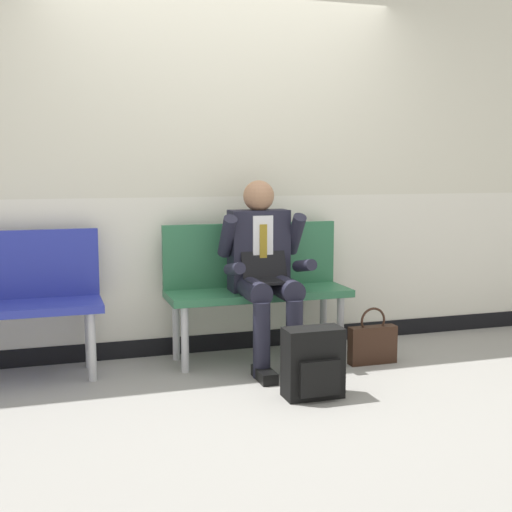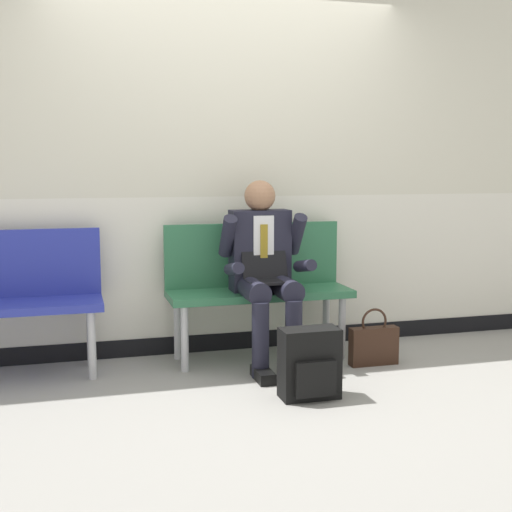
{
  "view_description": "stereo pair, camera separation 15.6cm",
  "coord_description": "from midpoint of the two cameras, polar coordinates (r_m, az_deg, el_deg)",
  "views": [
    {
      "loc": [
        -1.22,
        -3.91,
        1.32
      ],
      "look_at": [
        0.08,
        0.2,
        0.75
      ],
      "focal_mm": 47.14,
      "sensor_mm": 36.0,
      "label": 1
    },
    {
      "loc": [
        -1.07,
        -3.96,
        1.32
      ],
      "look_at": [
        0.08,
        0.2,
        0.75
      ],
      "focal_mm": 47.14,
      "sensor_mm": 36.0,
      "label": 2
    }
  ],
  "objects": [
    {
      "name": "ground_plane",
      "position": [
        4.31,
        0.72,
        -10.33
      ],
      "size": [
        18.0,
        18.0,
        0.0
      ],
      "primitive_type": "plane",
      "color": "gray"
    },
    {
      "name": "station_wall",
      "position": [
        4.83,
        -1.79,
        9.25
      ],
      "size": [
        6.38,
        0.14,
        2.95
      ],
      "color": "beige",
      "rests_on": "ground"
    },
    {
      "name": "bench_with_person",
      "position": [
        4.67,
        1.03,
        -2.02
      ],
      "size": [
        1.26,
        0.42,
        0.93
      ],
      "color": "#2D6B47",
      "rests_on": "ground"
    },
    {
      "name": "bench_empty",
      "position": [
        4.49,
        -18.86,
        -2.91
      ],
      "size": [
        1.08,
        0.42,
        0.93
      ],
      "color": "#28339E",
      "rests_on": "ground"
    },
    {
      "name": "person_seated",
      "position": [
        4.46,
        1.77,
        -1.0
      ],
      "size": [
        0.57,
        0.7,
        1.24
      ],
      "color": "#1E1E2D",
      "rests_on": "ground"
    },
    {
      "name": "backpack",
      "position": [
        3.92,
        5.75,
        -9.13
      ],
      "size": [
        0.34,
        0.21,
        0.41
      ],
      "color": "black",
      "rests_on": "ground"
    },
    {
      "name": "handbag",
      "position": [
        4.63,
        10.92,
        -7.39
      ],
      "size": [
        0.33,
        0.09,
        0.39
      ],
      "color": "#331E14",
      "rests_on": "ground"
    }
  ]
}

